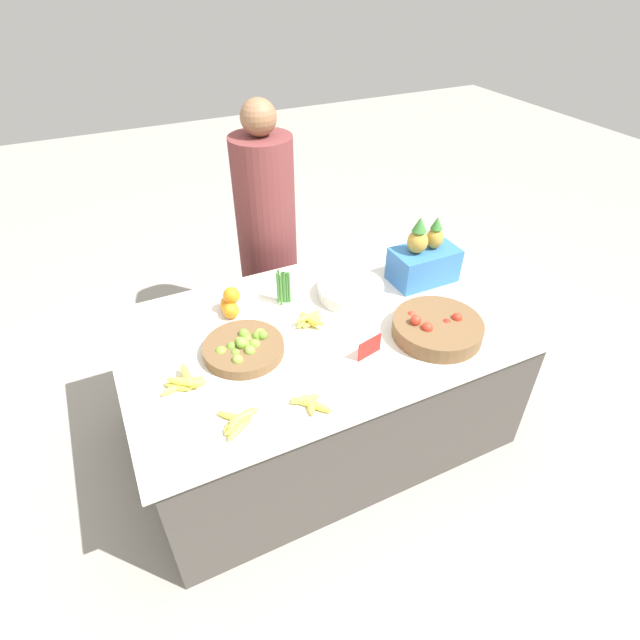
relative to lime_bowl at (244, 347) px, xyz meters
name	(u,v)px	position (x,y,z in m)	size (l,w,h in m)	color
ground_plane	(320,424)	(0.38, 0.01, -0.72)	(12.00, 12.00, 0.00)	#A39E93
market_table	(320,380)	(0.38, 0.01, -0.37)	(1.86, 1.17, 0.69)	#4C4742
lime_bowl	(244,347)	(0.00, 0.00, 0.00)	(0.36, 0.36, 0.09)	brown
tomato_basket	(437,328)	(0.85, -0.27, 0.01)	(0.42, 0.42, 0.12)	brown
orange_pile	(230,303)	(0.04, 0.31, 0.03)	(0.10, 0.16, 0.14)	orange
metal_bowl	(351,290)	(0.64, 0.18, 0.00)	(0.34, 0.34, 0.07)	silver
price_sign	(370,347)	(0.49, -0.26, 0.02)	(0.13, 0.04, 0.09)	red
produce_crate	(424,260)	(1.06, 0.16, 0.09)	(0.34, 0.21, 0.38)	#3370B7
veg_bundle	(283,288)	(0.31, 0.28, 0.06)	(0.07, 0.06, 0.18)	#4C8E42
banana_bunch_front_right	(184,382)	(-0.29, -0.10, 0.00)	(0.20, 0.16, 0.06)	#EFDB4C
banana_bunch_middle_right	(310,319)	(0.35, 0.06, 0.00)	(0.16, 0.18, 0.06)	#EFDB4C
banana_bunch_middle_left	(239,421)	(-0.15, -0.39, -0.01)	(0.16, 0.17, 0.06)	#EFDB4C
banana_bunch_front_center	(310,403)	(0.13, -0.42, -0.01)	(0.14, 0.16, 0.03)	#EFDB4C
vendor_person	(267,239)	(0.47, 0.94, -0.03)	(0.36, 0.36, 1.51)	brown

